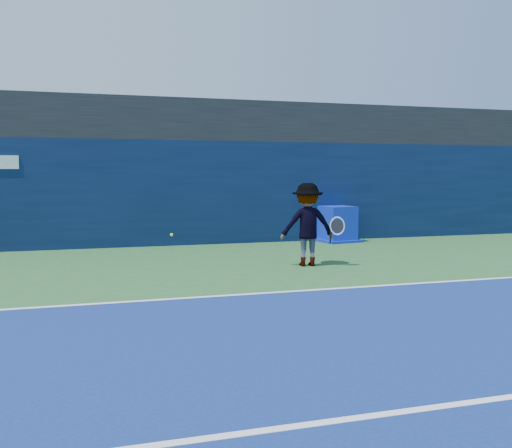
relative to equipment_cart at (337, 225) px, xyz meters
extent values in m
plane|color=#2A5D2B|center=(-4.20, -9.60, -0.49)|extent=(80.00, 80.00, 0.00)
cube|color=white|center=(-4.20, -6.60, -0.48)|extent=(24.00, 0.10, 0.01)
cube|color=white|center=(-4.20, -11.60, -0.48)|extent=(24.00, 0.10, 0.01)
cube|color=black|center=(-4.20, 1.90, 3.11)|extent=(36.00, 3.00, 1.20)
cube|color=#0A193A|center=(-4.20, 0.90, 1.01)|extent=(36.00, 1.00, 3.00)
cube|color=#0C23B5|center=(0.00, 0.00, 0.05)|extent=(1.02, 1.02, 1.08)
cube|color=#0C22A9|center=(0.00, 0.00, -0.45)|extent=(1.28, 1.28, 0.07)
imported|color=white|center=(-2.60, -4.00, 0.43)|extent=(1.30, 0.89, 1.85)
cylinder|color=black|center=(-2.15, -4.25, 0.16)|extent=(0.09, 0.16, 0.29)
torus|color=silver|center=(-2.01, -4.30, 0.41)|extent=(0.34, 0.19, 0.33)
cylinder|color=black|center=(-2.01, -4.30, 0.41)|extent=(0.28, 0.15, 0.28)
sphere|color=#CCD417|center=(-5.71, -4.56, 0.36)|extent=(0.06, 0.06, 0.06)
camera|label=1|loc=(-7.36, -15.75, 1.55)|focal=40.00mm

